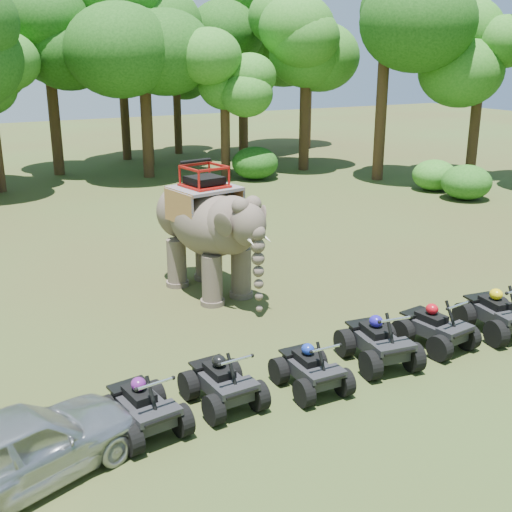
% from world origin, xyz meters
% --- Properties ---
extents(ground, '(110.00, 110.00, 0.00)m').
position_xyz_m(ground, '(0.00, 0.00, 0.00)').
color(ground, '#47381E').
rests_on(ground, ground).
extents(elephant, '(2.68, 4.71, 3.73)m').
position_xyz_m(elephant, '(0.01, 4.16, 1.87)').
color(elephant, '#51433B').
rests_on(elephant, ground).
extents(parked_car, '(4.24, 2.85, 1.34)m').
position_xyz_m(parked_car, '(-6.13, -2.46, 0.67)').
color(parked_car, '#B1B3B8').
rests_on(parked_car, ground).
extents(atv_0, '(1.43, 1.82, 1.24)m').
position_xyz_m(atv_0, '(-3.93, -1.87, 0.62)').
color(atv_0, black).
rests_on(atv_0, ground).
extents(atv_1, '(1.31, 1.72, 1.22)m').
position_xyz_m(atv_1, '(-2.27, -1.71, 0.61)').
color(atv_1, black).
rests_on(atv_1, ground).
extents(atv_2, '(1.18, 1.60, 1.17)m').
position_xyz_m(atv_2, '(-0.42, -2.01, 0.59)').
color(atv_2, black).
rests_on(atv_2, ground).
extents(atv_3, '(1.52, 1.94, 1.33)m').
position_xyz_m(atv_3, '(1.52, -1.74, 0.67)').
color(atv_3, black).
rests_on(atv_3, ground).
extents(atv_4, '(1.44, 1.84, 1.25)m').
position_xyz_m(atv_4, '(3.24, -1.67, 0.63)').
color(atv_4, black).
rests_on(atv_4, ground).
extents(atv_5, '(1.56, 1.99, 1.36)m').
position_xyz_m(atv_5, '(5.11, -1.84, 0.68)').
color(atv_5, black).
rests_on(atv_5, ground).
extents(tree_0, '(6.86, 6.86, 9.81)m').
position_xyz_m(tree_0, '(0.00, 24.95, 4.90)').
color(tree_0, '#195114').
rests_on(tree_0, ground).
extents(tree_1, '(6.65, 6.65, 9.50)m').
position_xyz_m(tree_1, '(4.23, 21.88, 4.75)').
color(tree_1, '#195114').
rests_on(tree_1, ground).
extents(tree_2, '(4.79, 4.79, 6.84)m').
position_xyz_m(tree_2, '(7.87, 19.67, 3.42)').
color(tree_2, '#195114').
rests_on(tree_2, ground).
extents(tree_3, '(6.75, 6.75, 9.64)m').
position_xyz_m(tree_3, '(13.00, 19.89, 4.82)').
color(tree_3, '#195114').
rests_on(tree_3, ground).
extents(tree_4, '(6.77, 6.77, 9.67)m').
position_xyz_m(tree_4, '(14.94, 15.45, 4.83)').
color(tree_4, '#195114').
rests_on(tree_4, ground).
extents(tree_5, '(5.71, 5.71, 8.15)m').
position_xyz_m(tree_5, '(19.51, 13.26, 4.08)').
color(tree_5, '#195114').
rests_on(tree_5, ground).
extents(tree_30, '(5.02, 5.02, 7.17)m').
position_xyz_m(tree_30, '(8.80, 29.17, 3.59)').
color(tree_30, '#195114').
rests_on(tree_30, ground).
extents(tree_35, '(7.47, 7.47, 10.67)m').
position_xyz_m(tree_35, '(5.58, 25.80, 5.33)').
color(tree_35, '#195114').
rests_on(tree_35, ground).
extents(tree_36, '(5.85, 5.85, 8.36)m').
position_xyz_m(tree_36, '(4.96, 28.34, 4.18)').
color(tree_36, '#195114').
rests_on(tree_36, ground).
extents(tree_37, '(7.21, 7.21, 10.31)m').
position_xyz_m(tree_37, '(12.35, 26.41, 5.15)').
color(tree_37, '#195114').
rests_on(tree_37, ground).
extents(tree_39, '(6.95, 6.95, 9.92)m').
position_xyz_m(tree_39, '(17.85, 27.32, 4.96)').
color(tree_39, '#195114').
rests_on(tree_39, ground).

